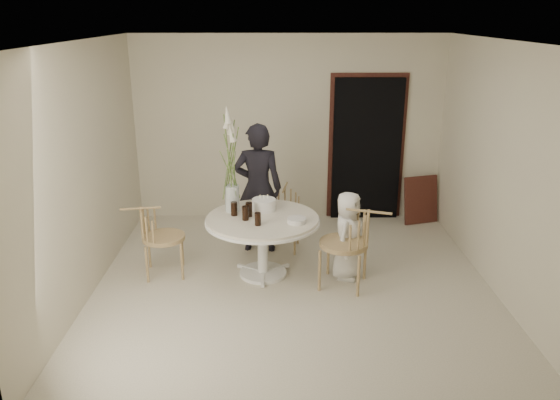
{
  "coord_description": "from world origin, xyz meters",
  "views": [
    {
      "loc": [
        -0.2,
        -5.64,
        2.97
      ],
      "look_at": [
        -0.15,
        0.3,
        0.92
      ],
      "focal_mm": 35.0,
      "sensor_mm": 36.0,
      "label": 1
    }
  ],
  "objects_px": {
    "chair_far": "(284,209)",
    "flower_vase": "(231,169)",
    "table": "(263,226)",
    "chair_right": "(356,237)",
    "chair_left": "(153,231)",
    "girl": "(258,188)",
    "birthday_cake": "(264,205)",
    "boy": "(348,236)"
  },
  "relations": [
    {
      "from": "chair_far",
      "to": "flower_vase",
      "type": "relative_size",
      "value": 0.64
    },
    {
      "from": "chair_left",
      "to": "girl",
      "type": "distance_m",
      "value": 1.44
    },
    {
      "from": "table",
      "to": "chair_left",
      "type": "height_order",
      "value": "chair_left"
    },
    {
      "from": "girl",
      "to": "flower_vase",
      "type": "relative_size",
      "value": 1.34
    },
    {
      "from": "table",
      "to": "boy",
      "type": "xyz_separation_m",
      "value": [
        0.98,
        -0.07,
        -0.09
      ]
    },
    {
      "from": "chair_far",
      "to": "boy",
      "type": "height_order",
      "value": "boy"
    },
    {
      "from": "flower_vase",
      "to": "chair_far",
      "type": "bearing_deg",
      "value": 46.53
    },
    {
      "from": "chair_right",
      "to": "flower_vase",
      "type": "xyz_separation_m",
      "value": [
        -1.4,
        0.53,
        0.64
      ]
    },
    {
      "from": "table",
      "to": "girl",
      "type": "bearing_deg",
      "value": 95.47
    },
    {
      "from": "table",
      "to": "boy",
      "type": "bearing_deg",
      "value": -4.04
    },
    {
      "from": "chair_far",
      "to": "flower_vase",
      "type": "height_order",
      "value": "flower_vase"
    },
    {
      "from": "boy",
      "to": "chair_far",
      "type": "bearing_deg",
      "value": 60.46
    },
    {
      "from": "chair_far",
      "to": "flower_vase",
      "type": "xyz_separation_m",
      "value": [
        -0.62,
        -0.66,
        0.74
      ]
    },
    {
      "from": "girl",
      "to": "flower_vase",
      "type": "distance_m",
      "value": 0.73
    },
    {
      "from": "girl",
      "to": "flower_vase",
      "type": "xyz_separation_m",
      "value": [
        -0.29,
        -0.53,
        0.41
      ]
    },
    {
      "from": "chair_left",
      "to": "chair_far",
      "type": "bearing_deg",
      "value": -69.77
    },
    {
      "from": "chair_far",
      "to": "chair_right",
      "type": "bearing_deg",
      "value": -47.72
    },
    {
      "from": "table",
      "to": "chair_right",
      "type": "height_order",
      "value": "chair_right"
    },
    {
      "from": "table",
      "to": "flower_vase",
      "type": "relative_size",
      "value": 1.06
    },
    {
      "from": "table",
      "to": "chair_left",
      "type": "relative_size",
      "value": 1.54
    },
    {
      "from": "birthday_cake",
      "to": "boy",
      "type": "bearing_deg",
      "value": -17.98
    },
    {
      "from": "chair_right",
      "to": "girl",
      "type": "relative_size",
      "value": 0.56
    },
    {
      "from": "girl",
      "to": "boy",
      "type": "relative_size",
      "value": 1.6
    },
    {
      "from": "chair_far",
      "to": "boy",
      "type": "xyz_separation_m",
      "value": [
        0.72,
        -0.94,
        0.01
      ]
    },
    {
      "from": "table",
      "to": "birthday_cake",
      "type": "distance_m",
      "value": 0.31
    },
    {
      "from": "chair_far",
      "to": "boy",
      "type": "bearing_deg",
      "value": -43.54
    },
    {
      "from": "chair_right",
      "to": "birthday_cake",
      "type": "xyz_separation_m",
      "value": [
        -1.03,
        0.56,
        0.18
      ]
    },
    {
      "from": "table",
      "to": "chair_right",
      "type": "xyz_separation_m",
      "value": [
        1.04,
        -0.31,
        -0.0
      ]
    },
    {
      "from": "chair_far",
      "to": "birthday_cake",
      "type": "relative_size",
      "value": 2.82
    },
    {
      "from": "girl",
      "to": "chair_far",
      "type": "bearing_deg",
      "value": -156.53
    },
    {
      "from": "flower_vase",
      "to": "table",
      "type": "bearing_deg",
      "value": -30.75
    },
    {
      "from": "boy",
      "to": "chair_right",
      "type": "bearing_deg",
      "value": -144.09
    },
    {
      "from": "girl",
      "to": "birthday_cake",
      "type": "xyz_separation_m",
      "value": [
        0.08,
        -0.5,
        -0.05
      ]
    },
    {
      "from": "boy",
      "to": "flower_vase",
      "type": "height_order",
      "value": "flower_vase"
    },
    {
      "from": "chair_left",
      "to": "boy",
      "type": "xyz_separation_m",
      "value": [
        2.27,
        -0.09,
        -0.03
      ]
    },
    {
      "from": "chair_left",
      "to": "boy",
      "type": "distance_m",
      "value": 2.27
    },
    {
      "from": "chair_right",
      "to": "girl",
      "type": "height_order",
      "value": "girl"
    },
    {
      "from": "chair_right",
      "to": "chair_left",
      "type": "distance_m",
      "value": 2.35
    },
    {
      "from": "chair_right",
      "to": "birthday_cake",
      "type": "relative_size",
      "value": 3.35
    },
    {
      "from": "chair_far",
      "to": "birthday_cake",
      "type": "distance_m",
      "value": 0.73
    },
    {
      "from": "girl",
      "to": "table",
      "type": "bearing_deg",
      "value": 98.28
    },
    {
      "from": "chair_left",
      "to": "girl",
      "type": "relative_size",
      "value": 0.51
    }
  ]
}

